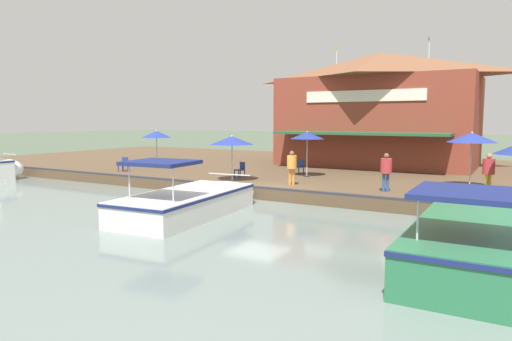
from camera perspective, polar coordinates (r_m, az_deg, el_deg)
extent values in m
plane|color=#4C5B47|center=(20.97, 0.22, -3.90)|extent=(220.00, 220.00, 0.00)
cube|color=brown|center=(30.86, 10.44, -0.12)|extent=(22.00, 56.00, 0.60)
cube|color=#2D2D33|center=(20.95, 0.36, -2.11)|extent=(0.20, 50.40, 0.10)
cube|color=brown|center=(32.82, 15.06, 5.86)|extent=(7.38, 12.55, 5.93)
pyramid|color=brown|center=(33.02, 15.26, 12.55)|extent=(7.75, 13.17, 1.75)
cube|color=#235633|center=(28.43, 12.60, 4.54)|extent=(1.80, 10.66, 0.16)
cube|color=silver|center=(29.27, 13.23, 9.07)|extent=(0.08, 7.53, 0.70)
cylinder|color=silver|center=(32.40, 20.79, 13.17)|extent=(0.06, 0.06, 2.53)
cube|color=#4C4C56|center=(32.38, 20.82, 15.17)|extent=(0.36, 0.03, 0.24)
cylinder|color=silver|center=(34.01, 10.03, 13.07)|extent=(0.06, 0.06, 2.44)
cube|color=gold|center=(33.98, 9.95, 14.90)|extent=(0.36, 0.03, 0.24)
cylinder|color=#B7B7B7|center=(23.12, 25.24, 0.95)|extent=(0.06, 0.06, 2.40)
cylinder|color=#2D2D33|center=(23.25, 25.11, -1.92)|extent=(0.36, 0.36, 0.06)
cone|color=navy|center=(23.05, 25.38, 3.75)|extent=(2.18, 2.18, 0.45)
cone|color=white|center=(23.05, 25.38, 3.80)|extent=(1.35, 1.35, 0.36)
sphere|color=white|center=(23.04, 25.41, 4.31)|extent=(0.08, 0.08, 0.08)
cylinder|color=#B7B7B7|center=(25.29, 6.39, 1.87)|extent=(0.06, 0.06, 2.34)
cylinder|color=#2D2D33|center=(25.41, 6.36, -0.69)|extent=(0.36, 0.36, 0.06)
cone|color=navy|center=(25.23, 6.42, 4.39)|extent=(1.87, 1.87, 0.39)
cone|color=yellow|center=(25.23, 6.42, 4.43)|extent=(1.16, 1.16, 0.31)
sphere|color=yellow|center=(25.22, 6.43, 4.83)|extent=(0.08, 0.08, 0.08)
cylinder|color=#B7B7B7|center=(30.43, -12.30, 2.45)|extent=(0.06, 0.06, 2.26)
cylinder|color=#2D2D33|center=(30.52, -12.25, 0.39)|extent=(0.36, 0.36, 0.06)
cone|color=navy|center=(30.38, -12.34, 4.45)|extent=(1.89, 1.89, 0.44)
cone|color=white|center=(30.38, -12.34, 4.49)|extent=(1.17, 1.17, 0.35)
sphere|color=white|center=(30.37, -12.35, 4.86)|extent=(0.08, 0.08, 0.08)
cylinder|color=#B7B7B7|center=(23.41, -3.02, 1.31)|extent=(0.06, 0.06, 2.15)
cylinder|color=#2D2D33|center=(23.52, -3.00, -1.23)|extent=(0.36, 0.36, 0.06)
cone|color=navy|center=(23.34, -3.03, 3.79)|extent=(2.21, 2.21, 0.42)
cone|color=white|center=(23.34, -3.03, 3.84)|extent=(1.37, 1.37, 0.34)
sphere|color=white|center=(23.33, -3.04, 4.31)|extent=(0.08, 0.08, 0.08)
cube|color=navy|center=(26.11, 5.35, -0.08)|extent=(0.05, 0.05, 0.42)
cube|color=navy|center=(26.40, 4.74, -0.01)|extent=(0.05, 0.05, 0.42)
cube|color=navy|center=(26.39, 5.97, -0.02)|extent=(0.05, 0.05, 0.42)
cube|color=navy|center=(26.68, 5.36, 0.05)|extent=(0.05, 0.05, 0.42)
cube|color=navy|center=(26.37, 5.36, 0.44)|extent=(0.57, 0.57, 0.05)
cube|color=navy|center=(26.49, 5.67, 0.96)|extent=(0.19, 0.43, 0.40)
cube|color=navy|center=(24.47, -2.17, -0.50)|extent=(0.05, 0.05, 0.42)
cube|color=navy|center=(24.79, -2.72, -0.41)|extent=(0.05, 0.05, 0.42)
cube|color=navy|center=(24.71, -1.43, -0.43)|extent=(0.05, 0.05, 0.42)
cube|color=navy|center=(25.03, -1.98, -0.34)|extent=(0.05, 0.05, 0.42)
cube|color=navy|center=(24.72, -2.08, 0.07)|extent=(0.57, 0.57, 0.05)
cube|color=navy|center=(24.82, -1.71, 0.62)|extent=(0.20, 0.42, 0.40)
cube|color=navy|center=(28.65, -16.24, 0.26)|extent=(0.04, 0.04, 0.42)
cube|color=navy|center=(28.91, -16.84, 0.30)|extent=(0.04, 0.04, 0.42)
cube|color=navy|center=(28.95, -15.72, 0.34)|extent=(0.04, 0.04, 0.42)
cube|color=navy|center=(29.21, -16.33, 0.37)|extent=(0.04, 0.04, 0.42)
cube|color=navy|center=(28.91, -16.29, 0.74)|extent=(0.48, 0.48, 0.05)
cube|color=navy|center=(29.04, -16.05, 1.22)|extent=(0.08, 0.44, 0.40)
cylinder|color=#2D5193|center=(20.70, 16.12, -1.46)|extent=(0.13, 0.13, 0.82)
cylinder|color=#2D5193|center=(20.66, 15.67, -1.46)|extent=(0.13, 0.13, 0.82)
cylinder|color=#B23338|center=(20.59, 15.96, 0.57)|extent=(0.48, 0.48, 0.65)
sphere|color=brown|center=(20.56, 16.00, 1.78)|extent=(0.22, 0.22, 0.22)
cylinder|color=gold|center=(21.75, 26.83, -1.51)|extent=(0.13, 0.13, 0.83)
cylinder|color=gold|center=(21.87, 27.15, -1.49)|extent=(0.13, 0.13, 0.83)
cylinder|color=#B23338|center=(21.73, 27.09, 0.45)|extent=(0.49, 0.49, 0.66)
sphere|color=#9E7051|center=(21.70, 27.15, 1.61)|extent=(0.23, 0.23, 0.23)
cylinder|color=orange|center=(21.99, 4.27, -0.80)|extent=(0.13, 0.13, 0.80)
cylinder|color=orange|center=(21.99, 4.70, -0.80)|extent=(0.13, 0.13, 0.80)
cylinder|color=orange|center=(21.91, 4.50, 1.07)|extent=(0.47, 0.47, 0.63)
sphere|color=brown|center=(21.88, 4.51, 2.18)|extent=(0.22, 0.22, 0.22)
cube|color=#287047|center=(12.68, 25.49, -8.49)|extent=(6.64, 2.74, 1.09)
ellipsoid|color=#287047|center=(15.91, 26.41, -5.60)|extent=(2.35, 2.58, 1.09)
cube|color=navy|center=(12.58, 25.59, -6.44)|extent=(6.72, 2.78, 0.10)
cube|color=navy|center=(10.85, 25.25, -2.60)|extent=(2.30, 2.31, 0.12)
cylinder|color=silver|center=(10.38, 19.58, -5.54)|extent=(0.05, 0.05, 0.99)
cylinder|color=silver|center=(16.04, 26.62, -2.45)|extent=(0.05, 2.16, 0.04)
cube|color=silver|center=(17.60, -8.77, -4.16)|extent=(6.51, 3.13, 0.93)
ellipsoid|color=silver|center=(20.25, -3.75, -2.72)|extent=(2.42, 2.66, 0.93)
cube|color=navy|center=(17.54, -8.79, -2.93)|extent=(6.58, 3.18, 0.10)
cube|color=navy|center=(16.17, -11.82, 0.96)|extent=(2.11, 2.38, 0.13)
cylinder|color=silver|center=(15.24, -10.33, -1.69)|extent=(0.05, 0.05, 1.25)
cylinder|color=silver|center=(16.37, -15.56, -1.27)|extent=(0.05, 0.05, 1.25)
cylinder|color=silver|center=(20.37, -3.41, -0.49)|extent=(0.21, 2.09, 0.04)
ellipsoid|color=white|center=(32.03, -28.68, 0.14)|extent=(1.98, 1.95, 1.23)
cylinder|color=silver|center=(32.05, -28.43, 1.81)|extent=(0.17, 1.52, 0.04)
cylinder|color=brown|center=(35.70, 13.50, 3.30)|extent=(0.44, 0.44, 2.66)
sphere|color=#387033|center=(35.66, 13.62, 7.71)|extent=(3.77, 3.77, 3.77)
sphere|color=#387033|center=(35.10, 12.35, 7.15)|extent=(2.64, 2.64, 2.64)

